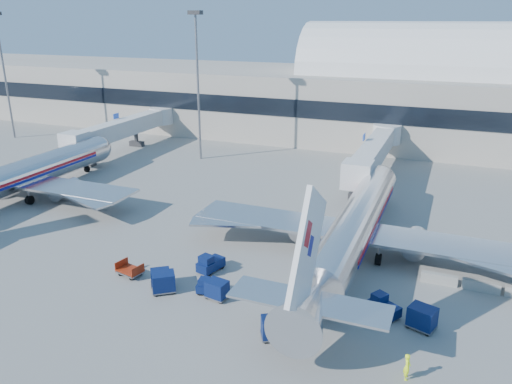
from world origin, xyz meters
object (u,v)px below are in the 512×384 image
at_px(barrier_mid, 481,286).
at_px(cart_train_c, 160,277).
at_px(tug_left, 210,263).
at_px(jetbridge_near, 376,150).
at_px(barrier_near, 439,279).
at_px(cart_open_red, 130,271).
at_px(mast_west, 197,65).
at_px(cart_train_a, 217,289).
at_px(tug_lead, 208,287).
at_px(cart_solo_far, 422,317).
at_px(ramp_worker, 407,367).
at_px(airliner_mid, 17,177).
at_px(cart_solo_near, 274,327).
at_px(tug_right, 384,306).
at_px(jetbridge_mid, 128,127).
at_px(cart_train_b, 164,282).
at_px(airliner_main, 354,227).
at_px(mast_far_west, 2,57).

bearing_deg(barrier_mid, cart_train_c, -159.77).
bearing_deg(tug_left, jetbridge_near, 0.88).
bearing_deg(barrier_near, tug_left, -164.18).
bearing_deg(barrier_mid, cart_open_red, -162.96).
height_order(mast_west, cart_train_a, mast_west).
relative_size(tug_lead, cart_solo_far, 0.95).
relative_size(barrier_mid, ramp_worker, 1.66).
bearing_deg(airliner_mid, mast_west, 64.79).
bearing_deg(airliner_mid, cart_solo_near, -20.89).
distance_m(tug_right, cart_train_a, 13.13).
relative_size(jetbridge_mid, tug_right, 10.19).
xyz_separation_m(cart_solo_near, ramp_worker, (9.20, -0.84, 0.04)).
bearing_deg(airliner_mid, tug_right, -11.11).
relative_size(airliner_mid, jetbridge_mid, 1.35).
bearing_deg(tug_left, cart_train_b, 172.96).
relative_size(airliner_main, cart_solo_far, 15.86).
bearing_deg(cart_train_a, mast_far_west, 158.18).
height_order(jetbridge_mid, mast_west, mast_west).
distance_m(barrier_near, barrier_mid, 3.30).
bearing_deg(cart_solo_far, airliner_mid, -172.49).
bearing_deg(tug_right, airliner_mid, -159.75).
relative_size(tug_lead, cart_train_c, 1.06).
relative_size(jetbridge_near, cart_train_a, 14.06).
distance_m(airliner_main, cart_open_red, 20.87).
distance_m(airliner_main, barrier_near, 8.74).
relative_size(cart_solo_far, cart_open_red, 0.95).
bearing_deg(tug_right, cart_solo_near, -106.92).
bearing_deg(cart_train_c, mast_far_west, 110.79).
distance_m(cart_train_b, cart_train_c, 1.13).
distance_m(tug_left, cart_solo_far, 18.48).
bearing_deg(tug_lead, mast_west, 108.72).
bearing_deg(cart_train_a, jetbridge_near, 90.29).
height_order(cart_solo_near, ramp_worker, ramp_worker).
bearing_deg(jetbridge_mid, cart_train_b, -51.18).
height_order(tug_left, cart_solo_far, cart_solo_far).
distance_m(cart_solo_near, ramp_worker, 9.24).
height_order(tug_lead, cart_train_b, cart_train_b).
distance_m(barrier_mid, cart_solo_near, 18.65).
relative_size(airliner_main, tug_left, 13.12).
xyz_separation_m(barrier_near, cart_train_a, (-16.56, -9.33, 0.38)).
relative_size(barrier_near, tug_lead, 1.35).
distance_m(mast_far_west, tug_lead, 72.23).
bearing_deg(airliner_mid, barrier_near, -2.87).
bearing_deg(barrier_near, cart_train_c, -157.02).
bearing_deg(airliner_main, cart_train_a, -125.87).
height_order(barrier_mid, cart_train_b, cart_train_b).
relative_size(tug_right, cart_train_a, 1.38).
bearing_deg(cart_solo_far, tug_right, -177.25).
xyz_separation_m(jetbridge_near, tug_right, (6.68, -35.39, -3.21)).
bearing_deg(mast_west, cart_train_b, -66.08).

